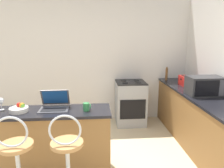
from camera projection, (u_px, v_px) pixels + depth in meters
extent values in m
cube|color=silver|center=(89.00, 60.00, 4.56)|extent=(12.00, 0.06, 2.60)
cube|color=olive|center=(53.00, 144.00, 2.82)|extent=(1.46, 0.46, 0.85)
cube|color=black|center=(51.00, 112.00, 2.72)|extent=(1.49, 0.49, 0.03)
cube|color=olive|center=(204.00, 125.00, 3.42)|extent=(0.57, 2.99, 0.85)
cube|color=black|center=(206.00, 98.00, 3.32)|extent=(0.60, 3.02, 0.03)
cylinder|color=#B7844C|center=(16.00, 146.00, 2.22)|extent=(0.34, 0.34, 0.04)
torus|color=silver|center=(11.00, 132.00, 2.08)|extent=(0.32, 0.02, 0.32)
cylinder|color=#B7844C|center=(67.00, 144.00, 2.26)|extent=(0.34, 0.34, 0.04)
torus|color=silver|center=(65.00, 130.00, 2.13)|extent=(0.32, 0.02, 0.32)
cube|color=#47474C|center=(54.00, 110.00, 2.73)|extent=(0.36, 0.25, 0.01)
cube|color=black|center=(54.00, 110.00, 2.71)|extent=(0.30, 0.14, 0.00)
cube|color=#47474C|center=(55.00, 97.00, 2.84)|extent=(0.36, 0.11, 0.22)
cube|color=#19478C|center=(55.00, 97.00, 2.84)|extent=(0.32, 0.09, 0.18)
cube|color=#2D2D30|center=(205.00, 86.00, 3.39)|extent=(0.52, 0.33, 0.29)
cube|color=black|center=(207.00, 89.00, 3.22)|extent=(0.37, 0.01, 0.24)
cube|color=#4C4C51|center=(222.00, 88.00, 3.24)|extent=(0.10, 0.01, 0.24)
cube|color=red|center=(186.00, 81.00, 4.02)|extent=(0.18, 0.31, 0.18)
cube|color=black|center=(184.00, 76.00, 4.00)|extent=(0.04, 0.22, 0.00)
cube|color=black|center=(188.00, 76.00, 4.01)|extent=(0.04, 0.22, 0.00)
cube|color=black|center=(181.00, 79.00, 4.01)|extent=(0.02, 0.02, 0.02)
cube|color=#9EA3A8|center=(130.00, 103.00, 4.50)|extent=(0.59, 0.57, 0.87)
cube|color=black|center=(133.00, 109.00, 4.22)|extent=(0.50, 0.01, 0.39)
cube|color=black|center=(131.00, 82.00, 4.40)|extent=(0.59, 0.57, 0.02)
cylinder|color=black|center=(125.00, 83.00, 4.27)|extent=(0.11, 0.11, 0.01)
cylinder|color=black|center=(138.00, 83.00, 4.29)|extent=(0.11, 0.11, 0.01)
cylinder|color=black|center=(123.00, 80.00, 4.50)|extent=(0.11, 0.11, 0.01)
cylinder|color=black|center=(136.00, 80.00, 4.52)|extent=(0.11, 0.11, 0.01)
cylinder|color=silver|center=(2.00, 110.00, 2.74)|extent=(0.06, 0.06, 0.00)
cylinder|color=silver|center=(1.00, 106.00, 2.73)|extent=(0.01, 0.01, 0.08)
sphere|color=silver|center=(1.00, 101.00, 2.71)|extent=(0.08, 0.08, 0.08)
cylinder|color=brown|center=(167.00, 74.00, 4.52)|extent=(0.05, 0.05, 0.25)
sphere|color=brown|center=(167.00, 68.00, 4.49)|extent=(0.04, 0.04, 0.04)
cylinder|color=#338447|center=(86.00, 107.00, 2.70)|extent=(0.08, 0.08, 0.10)
torus|color=#338447|center=(90.00, 106.00, 2.71)|extent=(0.01, 0.06, 0.06)
cylinder|color=silver|center=(19.00, 110.00, 2.66)|extent=(0.22, 0.22, 0.05)
sphere|color=red|center=(19.00, 105.00, 2.69)|extent=(0.06, 0.06, 0.06)
sphere|color=orange|center=(22.00, 105.00, 2.68)|extent=(0.07, 0.07, 0.07)
sphere|color=#66B233|center=(22.00, 105.00, 2.68)|extent=(0.06, 0.06, 0.06)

